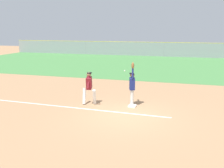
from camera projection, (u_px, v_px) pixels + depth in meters
name	position (u px, v px, depth m)	size (l,w,h in m)	color
ground_plane	(126.00, 115.00, 11.34)	(76.52, 76.52, 0.00)	tan
outfield_grass	(158.00, 65.00, 26.69)	(47.02, 17.45, 0.01)	#4C8C47
chalk_foul_line	(53.00, 105.00, 12.76)	(12.00, 0.10, 0.01)	white
first_base	(132.00, 106.00, 12.56)	(0.38, 0.38, 0.08)	white
fielder	(132.00, 84.00, 12.54)	(0.37, 0.89, 2.28)	silver
runner	(89.00, 86.00, 12.74)	(0.82, 0.84, 1.72)	white
baseball	(125.00, 71.00, 12.88)	(0.07, 0.07, 0.07)	white
outfield_fence	(164.00, 49.00, 34.68)	(47.10, 0.08, 2.02)	#93999E
parked_car_tan	(127.00, 49.00, 38.88)	(4.55, 2.41, 1.25)	tan
parked_car_silver	(155.00, 50.00, 37.85)	(4.40, 2.13, 1.25)	#B7B7BC
parked_car_blue	(188.00, 50.00, 37.30)	(4.54, 2.39, 1.25)	#23389E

